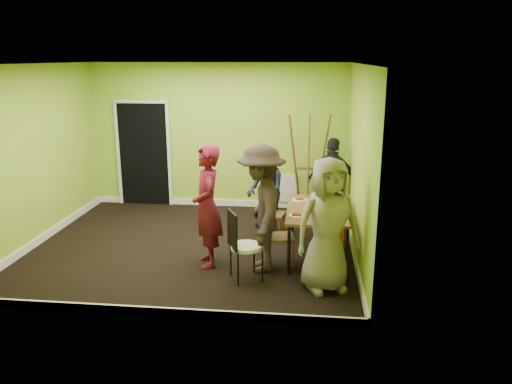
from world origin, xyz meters
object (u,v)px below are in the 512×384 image
person_front_end (328,225)px  easel (308,166)px  blue_bottle (332,210)px  person_left_far (265,191)px  chair_bentwood (241,242)px  person_back_end (333,181)px  chair_back_end (333,184)px  person_standing (207,207)px  chair_left_far (269,209)px  chair_front_end (327,244)px  person_left_near (261,208)px  orange_bottle (319,202)px  dining_table (318,212)px  chair_left_near (275,231)px  thermos (321,203)px

person_front_end → easel: bearing=73.3°
blue_bottle → person_left_far: person_left_far is taller
chair_bentwood → person_back_end: 2.83m
chair_back_end → person_standing: size_ratio=0.63×
chair_bentwood → chair_back_end: bearing=125.8°
chair_left_far → person_front_end: person_front_end is taller
easel → person_standing: easel is taller
chair_left_far → chair_front_end: chair_front_end is taller
person_left_near → person_front_end: person_left_near is taller
chair_bentwood → orange_bottle: size_ratio=10.89×
orange_bottle → person_left_near: bearing=-137.5°
dining_table → chair_left_near: size_ratio=1.64×
person_left_far → person_front_end: bearing=2.2°
chair_front_end → person_standing: size_ratio=0.54×
dining_table → person_front_end: bearing=-84.4°
blue_bottle → dining_table: bearing=119.4°
easel → person_left_far: 1.28m
chair_left_near → blue_bottle: size_ratio=4.96×
chair_left_near → person_left_far: person_left_far is taller
chair_left_near → chair_back_end: 2.03m
chair_back_end → blue_bottle: (-0.09, -1.75, 0.07)m
chair_back_end → chair_front_end: (-0.15, -2.27, -0.25)m
chair_left_far → person_left_far: 0.32m
dining_table → person_left_far: (-0.86, 0.94, 0.05)m
chair_left_far → chair_left_near: 1.18m
dining_table → easel: 2.02m
blue_bottle → person_left_far: 1.64m
dining_table → person_back_end: person_back_end is taller
chair_left_near → person_standing: (-0.96, -0.08, 0.36)m
chair_bentwood → orange_bottle: bearing=111.6°
chair_front_end → easel: (-0.28, 2.84, 0.43)m
orange_bottle → person_front_end: (0.10, -1.26, 0.07)m
thermos → chair_back_end: bearing=81.0°
chair_bentwood → thermos: size_ratio=4.49×
easel → person_back_end: bearing=-41.7°
chair_front_end → blue_bottle: bearing=73.1°
chair_bentwood → person_left_far: (0.15, 1.84, 0.21)m
person_left_far → chair_bentwood: bearing=-28.2°
blue_bottle → person_front_end: (-0.08, -0.74, 0.02)m
chair_front_end → person_left_far: (-0.98, 1.78, 0.22)m
blue_bottle → easel: bearing=98.5°
chair_front_end → orange_bottle: 1.08m
chair_front_end → dining_table: bearing=88.0°
blue_bottle → person_standing: person_standing is taller
chair_left_near → person_back_end: size_ratio=0.59×
chair_left_far → blue_bottle: blue_bottle is taller
chair_bentwood → easel: bearing=138.3°
person_standing → person_left_far: size_ratio=1.16×
chair_bentwood → easel: size_ratio=0.50×
thermos → orange_bottle: bearing=97.4°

